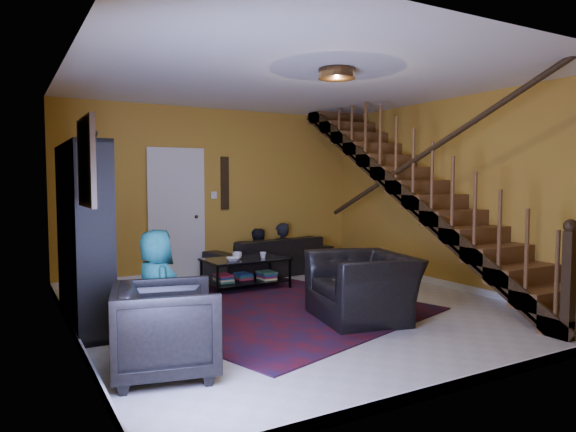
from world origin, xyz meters
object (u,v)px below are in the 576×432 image
coffee_table (246,271)px  bookshelf (84,238)px  sofa (270,256)px  armchair_right (362,287)px  armchair_left (166,329)px

coffee_table → bookshelf: bearing=-161.0°
sofa → bookshelf: bearing=20.8°
sofa → armchair_right: 3.08m
armchair_left → bookshelf: bearing=23.5°
armchair_right → bookshelf: bearing=-104.5°
armchair_left → armchair_right: armchair_left is taller
armchair_right → coffee_table: bearing=-156.1°
bookshelf → armchair_right: size_ratio=1.72×
armchair_left → coffee_table: bearing=-22.7°
armchair_right → coffee_table: armchair_right is taller
bookshelf → armchair_left: size_ratio=2.38×
sofa → armchair_right: size_ratio=1.86×
armchair_right → armchair_left: bearing=-65.5°
bookshelf → sofa: bearing=28.0°
bookshelf → coffee_table: bearing=19.0°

